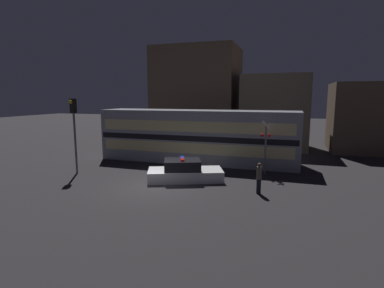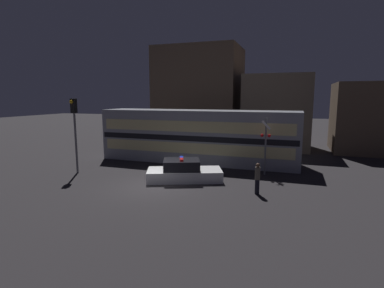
{
  "view_description": "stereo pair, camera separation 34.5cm",
  "coord_description": "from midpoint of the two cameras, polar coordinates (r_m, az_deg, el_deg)",
  "views": [
    {
      "loc": [
        6.94,
        -14.21,
        4.83
      ],
      "look_at": [
        0.8,
        4.53,
        1.75
      ],
      "focal_mm": 28.0,
      "sensor_mm": 36.0,
      "label": 1
    },
    {
      "loc": [
        7.27,
        -14.1,
        4.83
      ],
      "look_at": [
        0.8,
        4.53,
        1.75
      ],
      "focal_mm": 28.0,
      "sensor_mm": 36.0,
      "label": 2
    }
  ],
  "objects": [
    {
      "name": "crossing_signal_near",
      "position": [
        19.21,
        13.34,
        0.24
      ],
      "size": [
        0.64,
        0.27,
        3.57
      ],
      "color": "slate",
      "rests_on": "ground_plane"
    },
    {
      "name": "traffic_light_corner",
      "position": [
        20.25,
        -22.02,
        4.0
      ],
      "size": [
        0.3,
        0.46,
        4.76
      ],
      "color": "slate",
      "rests_on": "ground_plane"
    },
    {
      "name": "building_left",
      "position": [
        32.14,
        0.7,
        9.11
      ],
      "size": [
        8.46,
        6.35,
        9.92
      ],
      "color": "brown",
      "rests_on": "ground_plane"
    },
    {
      "name": "ground_plane",
      "position": [
        16.56,
        -8.23,
        -8.17
      ],
      "size": [
        120.0,
        120.0,
        0.0
      ],
      "primitive_type": "plane",
      "color": "#262326"
    },
    {
      "name": "train",
      "position": [
        22.54,
        0.57,
        1.52
      ],
      "size": [
        14.78,
        2.98,
        3.88
      ],
      "color": "gray",
      "rests_on": "ground_plane"
    },
    {
      "name": "pedestrian",
      "position": [
        15.47,
        12.01,
        -6.34
      ],
      "size": [
        0.27,
        0.27,
        1.59
      ],
      "color": "black",
      "rests_on": "ground_plane"
    },
    {
      "name": "police_car",
      "position": [
        17.66,
        -2.01,
        -5.34
      ],
      "size": [
        4.71,
        3.35,
        1.35
      ],
      "rotation": [
        0.0,
        0.0,
        0.38
      ],
      "color": "silver",
      "rests_on": "ground_plane"
    },
    {
      "name": "building_center",
      "position": [
        29.7,
        15.22,
        5.9
      ],
      "size": [
        6.06,
        5.26,
        6.89
      ],
      "color": "brown",
      "rests_on": "ground_plane"
    }
  ]
}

